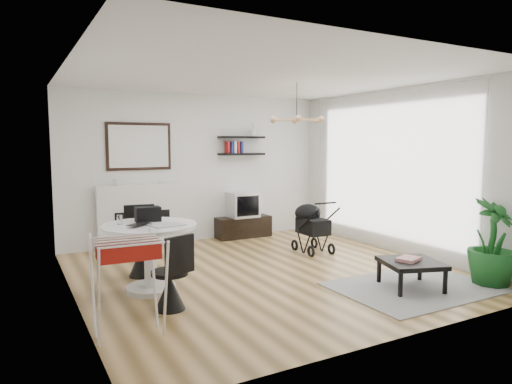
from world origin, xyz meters
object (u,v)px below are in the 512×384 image
fireplace (141,208)px  dining_table (150,247)px  potted_plant (493,242)px  crt_tv (242,205)px  coffee_table (411,264)px  stroller (311,229)px  tv_console (243,227)px  drying_rack (128,285)px

fireplace → dining_table: (-0.54, -2.47, -0.14)m
dining_table → potted_plant: size_ratio=1.03×
crt_tv → coffee_table: 3.84m
stroller → potted_plant: potted_plant is taller
dining_table → coffee_table: size_ratio=1.34×
tv_console → stroller: stroller is taller
coffee_table → drying_rack: bearing=175.8°
fireplace → potted_plant: fireplace is taller
tv_console → fireplace: bearing=176.4°
dining_table → potted_plant: 4.30m
tv_console → potted_plant: size_ratio=0.97×
stroller → fireplace: bearing=146.9°
crt_tv → potted_plant: potted_plant is taller
crt_tv → potted_plant: size_ratio=0.49×
tv_console → potted_plant: bearing=-71.2°
crt_tv → drying_rack: size_ratio=0.58×
tv_console → drying_rack: 4.67m
fireplace → drying_rack: fireplace is taller
tv_console → crt_tv: crt_tv is taller
stroller → coffee_table: bearing=-89.7°
fireplace → dining_table: 2.53m
dining_table → coffee_table: dining_table is taller
fireplace → potted_plant: 5.45m
fireplace → crt_tv: fireplace is taller
fireplace → coffee_table: bearing=-59.5°
crt_tv → dining_table: bearing=-136.2°
dining_table → drying_rack: (-0.54, -1.21, -0.06)m
drying_rack → dining_table: bearing=68.5°
dining_table → potted_plant: potted_plant is taller
fireplace → dining_table: bearing=-102.3°
drying_rack → coffee_table: 3.41m
dining_table → stroller: (2.93, 0.77, -0.17)m
stroller → potted_plant: 2.77m
drying_rack → potted_plant: (4.43, -0.61, 0.06)m
dining_table → stroller: bearing=14.7°
tv_console → coffee_table: (0.39, -3.81, 0.12)m
fireplace → coffee_table: (2.32, -3.93, -0.37)m
crt_tv → drying_rack: (-2.99, -3.56, -0.15)m
crt_tv → potted_plant: 4.42m
coffee_table → fireplace: bearing=120.5°
stroller → potted_plant: size_ratio=0.80×
crt_tv → drying_rack: drying_rack is taller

